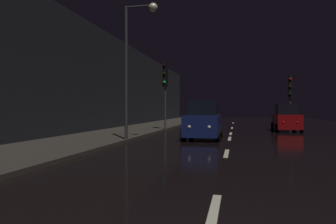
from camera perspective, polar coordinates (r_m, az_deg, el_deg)
name	(u,v)px	position (r m, az deg, el deg)	size (l,w,h in m)	color
ground	(232,129)	(26.56, 11.47, -3.07)	(26.69, 84.00, 0.02)	black
sidewalk_left	(149,127)	(27.59, -3.55, -2.75)	(4.40, 84.00, 0.15)	#38332B
building_facade_left	(104,82)	(25.21, -11.47, 5.38)	(0.80, 63.00, 7.58)	black
lane_centerline	(230,135)	(20.48, 11.24, -4.10)	(0.16, 35.18, 0.01)	beige
traffic_light_far_left	(165,80)	(23.62, -0.53, 5.82)	(0.35, 0.48, 5.23)	#38383A
traffic_light_far_right	(290,90)	(28.77, 21.25, 3.66)	(0.31, 0.46, 4.50)	#38383A
streetlamp_overhead	(135,50)	(16.02, -5.98, 11.05)	(1.70, 0.44, 6.87)	#2D2D30
car_approaching_headlights	(203,121)	(17.73, 6.44, -1.64)	(1.98, 4.28, 2.16)	#141E51
car_parked_right_far	(286,119)	(25.30, 20.63, -1.15)	(1.86, 4.02, 2.03)	maroon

